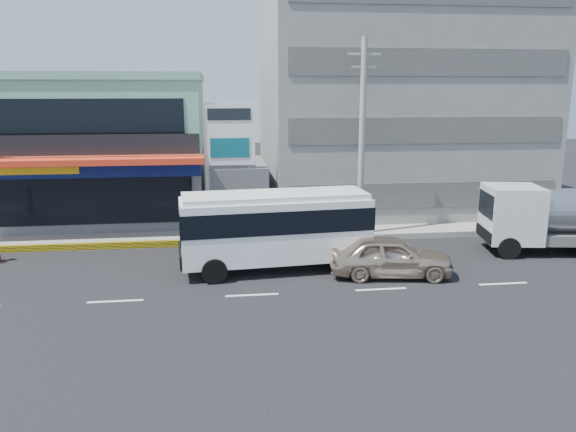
# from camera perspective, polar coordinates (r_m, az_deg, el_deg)

# --- Properties ---
(ground) EXTENTS (120.00, 120.00, 0.00)m
(ground) POSITION_cam_1_polar(r_m,az_deg,el_deg) (21.35, -3.68, -8.03)
(ground) COLOR black
(ground) RESTS_ON ground
(sidewalk) EXTENTS (70.00, 5.00, 0.30)m
(sidewalk) POSITION_cam_1_polar(r_m,az_deg,el_deg) (30.96, 4.48, -1.09)
(sidewalk) COLOR gray
(sidewalk) RESTS_ON ground
(shop_building) EXTENTS (12.40, 11.70, 8.00)m
(shop_building) POSITION_cam_1_polar(r_m,az_deg,el_deg) (34.73, -18.65, 6.26)
(shop_building) COLOR #49494E
(shop_building) RESTS_ON ground
(concrete_building) EXTENTS (16.00, 12.00, 14.00)m
(concrete_building) POSITION_cam_1_polar(r_m,az_deg,el_deg) (36.65, 10.74, 11.73)
(concrete_building) COLOR gray
(concrete_building) RESTS_ON ground
(gap_structure) EXTENTS (3.00, 6.00, 3.50)m
(gap_structure) POSITION_cam_1_polar(r_m,az_deg,el_deg) (32.46, -5.06, 2.45)
(gap_structure) COLOR #49494E
(gap_structure) RESTS_ON ground
(satellite_dish) EXTENTS (1.50, 1.50, 0.15)m
(satellite_dish) POSITION_cam_1_polar(r_m,az_deg,el_deg) (31.19, -5.05, 5.41)
(satellite_dish) COLOR slate
(satellite_dish) RESTS_ON gap_structure
(billboard) EXTENTS (2.60, 0.18, 6.90)m
(billboard) POSITION_cam_1_polar(r_m,az_deg,el_deg) (29.24, -5.95, 7.56)
(billboard) COLOR gray
(billboard) RESTS_ON ground
(utility_pole_near) EXTENTS (1.60, 0.30, 10.00)m
(utility_pole_near) POSITION_cam_1_polar(r_m,az_deg,el_deg) (28.33, 7.51, 7.80)
(utility_pole_near) COLOR #999993
(utility_pole_near) RESTS_ON ground
(minibus) EXTENTS (8.15, 3.35, 3.33)m
(minibus) POSITION_cam_1_polar(r_m,az_deg,el_deg) (23.67, -1.31, -0.85)
(minibus) COLOR white
(minibus) RESTS_ON ground
(sedan) EXTENTS (5.23, 2.68, 1.70)m
(sedan) POSITION_cam_1_polar(r_m,az_deg,el_deg) (23.51, 10.39, -4.04)
(sedan) COLOR beige
(sedan) RESTS_ON ground
(tanker_truck) EXTENTS (8.29, 3.69, 3.16)m
(tanker_truck) POSITION_cam_1_polar(r_m,az_deg,el_deg) (29.24, 26.30, -0.13)
(tanker_truck) COLOR silver
(tanker_truck) RESTS_ON ground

